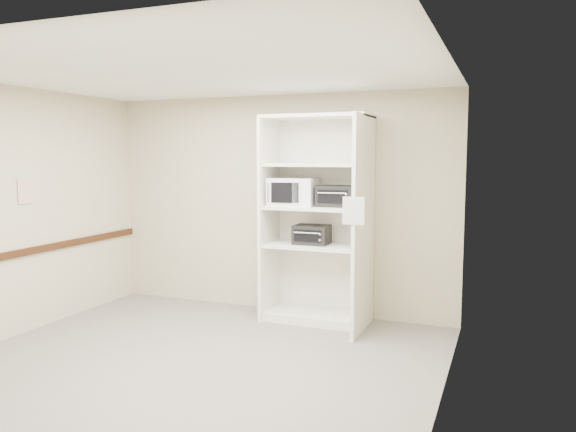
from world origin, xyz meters
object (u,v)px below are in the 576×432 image
(toaster_oven_lower, at_px, (312,235))
(microwave, at_px, (293,192))
(toaster_oven_upper, at_px, (336,196))
(shelving_unit, at_px, (321,226))

(toaster_oven_lower, bearing_deg, microwave, -178.58)
(microwave, bearing_deg, toaster_oven_upper, 0.64)
(toaster_oven_lower, bearing_deg, toaster_oven_upper, 5.35)
(toaster_oven_upper, bearing_deg, toaster_oven_lower, -175.70)
(toaster_oven_upper, bearing_deg, microwave, -177.46)
(toaster_oven_upper, bearing_deg, shelving_unit, -176.84)
(shelving_unit, height_order, microwave, shelving_unit)
(microwave, distance_m, toaster_oven_upper, 0.52)
(shelving_unit, xyz_separation_m, microwave, (-0.33, -0.02, 0.40))
(shelving_unit, relative_size, toaster_oven_lower, 6.01)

